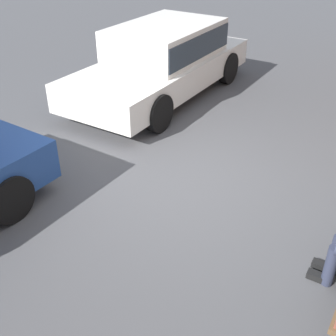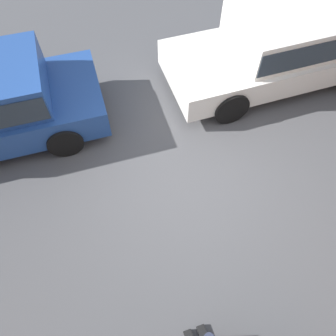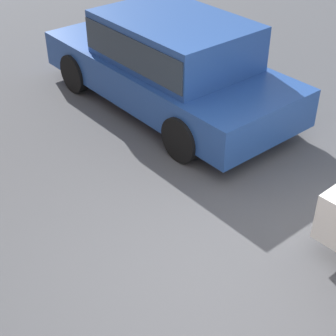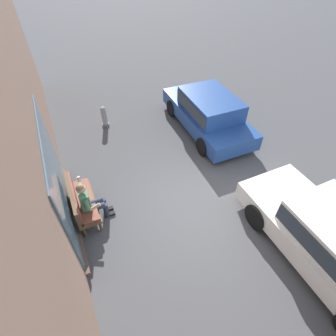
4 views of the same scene
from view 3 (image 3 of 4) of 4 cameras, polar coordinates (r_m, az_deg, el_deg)
ground_plane at (r=5.04m, az=5.87°, el=-12.83°), size 60.00×60.00×0.00m
parked_car_mid at (r=7.59m, az=0.24°, el=11.92°), size 4.20×1.90×1.39m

